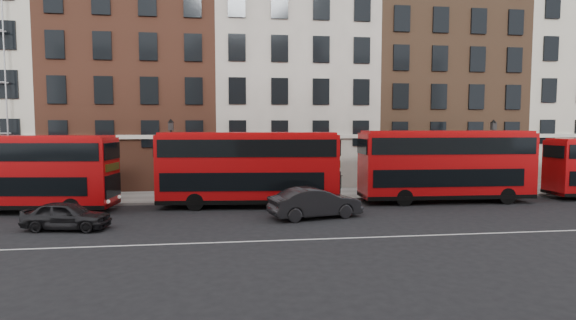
{
  "coord_description": "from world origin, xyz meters",
  "views": [
    {
      "loc": [
        -5.54,
        -21.22,
        5.03
      ],
      "look_at": [
        -2.02,
        5.0,
        3.0
      ],
      "focal_mm": 28.0,
      "sensor_mm": 36.0,
      "label": 1
    }
  ],
  "objects": [
    {
      "name": "ground",
      "position": [
        0.0,
        0.0,
        0.0
      ],
      "size": [
        120.0,
        120.0,
        0.0
      ],
      "primitive_type": "plane",
      "color": "black",
      "rests_on": "ground"
    },
    {
      "name": "pavement",
      "position": [
        0.0,
        10.5,
        0.07
      ],
      "size": [
        80.0,
        5.0,
        0.15
      ],
      "primitive_type": "cube",
      "color": "gray",
      "rests_on": "ground"
    },
    {
      "name": "kerb",
      "position": [
        0.0,
        8.0,
        0.08
      ],
      "size": [
        80.0,
        0.3,
        0.16
      ],
      "primitive_type": "cube",
      "color": "gray",
      "rests_on": "ground"
    },
    {
      "name": "road_centre_line",
      "position": [
        0.0,
        -2.0,
        0.01
      ],
      "size": [
        70.0,
        0.12,
        0.01
      ],
      "primitive_type": "cube",
      "color": "white",
      "rests_on": "ground"
    },
    {
      "name": "building_terrace",
      "position": [
        -0.31,
        17.88,
        10.24
      ],
      "size": [
        64.0,
        11.95,
        22.0
      ],
      "color": "beige",
      "rests_on": "ground"
    },
    {
      "name": "bus_a",
      "position": [
        -17.51,
        6.46,
        2.4
      ],
      "size": [
        10.86,
        3.84,
        4.47
      ],
      "rotation": [
        0.0,
        0.0,
        -0.12
      ],
      "color": "#B6090B",
      "rests_on": "ground"
    },
    {
      "name": "bus_b",
      "position": [
        -4.32,
        6.46,
        2.48
      ],
      "size": [
        11.2,
        3.62,
        4.63
      ],
      "rotation": [
        0.0,
        0.0,
        -0.09
      ],
      "color": "#B6090B",
      "rests_on": "ground"
    },
    {
      "name": "bus_c",
      "position": [
        8.57,
        6.45,
        2.52
      ],
      "size": [
        11.3,
        3.14,
        4.7
      ],
      "rotation": [
        0.0,
        0.0,
        -0.04
      ],
      "color": "#B6090B",
      "rests_on": "ground"
    },
    {
      "name": "car_rear",
      "position": [
        -13.31,
        1.43,
        0.69
      ],
      "size": [
        4.29,
        2.3,
        1.39
      ],
      "primitive_type": "imported",
      "rotation": [
        0.0,
        0.0,
        1.4
      ],
      "color": "black",
      "rests_on": "ground"
    },
    {
      "name": "car_front",
      "position": [
        -0.84,
        2.61,
        0.83
      ],
      "size": [
        5.32,
        2.92,
        1.66
      ],
      "primitive_type": "imported",
      "rotation": [
        0.0,
        0.0,
        1.81
      ],
      "color": "black",
      "rests_on": "ground"
    },
    {
      "name": "lamp_post_left",
      "position": [
        -9.21,
        8.79,
        3.08
      ],
      "size": [
        0.44,
        0.44,
        5.33
      ],
      "color": "black",
      "rests_on": "pavement"
    },
    {
      "name": "lamp_post_right",
      "position": [
        13.38,
        8.82,
        3.08
      ],
      "size": [
        0.44,
        0.44,
        5.33
      ],
      "color": "black",
      "rests_on": "pavement"
    },
    {
      "name": "iron_railings",
      "position": [
        0.0,
        12.7,
        0.65
      ],
      "size": [
        6.6,
        0.06,
        1.0
      ],
      "primitive_type": null,
      "color": "black",
      "rests_on": "pavement"
    }
  ]
}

